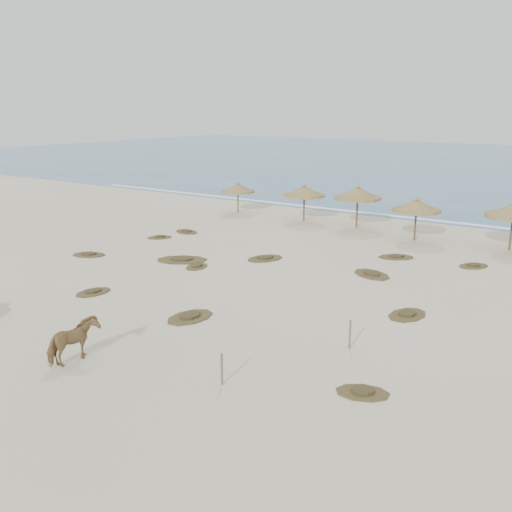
# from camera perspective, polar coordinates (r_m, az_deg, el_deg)

# --- Properties ---
(ground) EXTENTS (160.00, 160.00, 0.00)m
(ground) POSITION_cam_1_polar(r_m,az_deg,el_deg) (25.33, -5.27, -5.43)
(ground) COLOR beige
(ground) RESTS_ON ground
(foam_line) EXTENTS (70.00, 0.60, 0.01)m
(foam_line) POSITION_cam_1_polar(r_m,az_deg,el_deg) (47.59, 15.12, 3.71)
(foam_line) COLOR white
(foam_line) RESTS_ON ground
(palapa_0) EXTENTS (3.14, 3.14, 2.62)m
(palapa_0) POSITION_cam_1_polar(r_m,az_deg,el_deg) (48.04, -1.82, 6.77)
(palapa_0) COLOR brown
(palapa_0) RESTS_ON ground
(palapa_1) EXTENTS (3.43, 3.43, 2.97)m
(palapa_1) POSITION_cam_1_polar(r_m,az_deg,el_deg) (44.42, 4.85, 6.42)
(palapa_1) COLOR brown
(palapa_1) RESTS_ON ground
(palapa_2) EXTENTS (4.18, 4.18, 3.23)m
(palapa_2) POSITION_cam_1_polar(r_m,az_deg,el_deg) (42.52, 10.15, 6.14)
(palapa_2) COLOR brown
(palapa_2) RESTS_ON ground
(palapa_3) EXTENTS (3.64, 3.64, 2.98)m
(palapa_3) POSITION_cam_1_polar(r_m,az_deg,el_deg) (39.27, 15.76, 4.82)
(palapa_3) COLOR brown
(palapa_3) RESTS_ON ground
(horse) EXTENTS (0.91, 1.89, 1.57)m
(horse) POSITION_cam_1_polar(r_m,az_deg,el_deg) (21.03, -17.81, -8.14)
(horse) COLOR olive
(horse) RESTS_ON ground
(fence_post_near) EXTENTS (0.09, 0.09, 1.08)m
(fence_post_near) POSITION_cam_1_polar(r_m,az_deg,el_deg) (18.69, -3.44, -11.22)
(fence_post_near) COLOR #655C4C
(fence_post_near) RESTS_ON ground
(fence_post_far) EXTENTS (0.09, 0.09, 1.12)m
(fence_post_far) POSITION_cam_1_polar(r_m,az_deg,el_deg) (21.52, 9.37, -7.72)
(fence_post_far) COLOR #655C4C
(fence_post_far) RESTS_ON ground
(scrub_0) EXTENTS (2.39, 2.00, 0.16)m
(scrub_0) POSITION_cam_1_polar(r_m,az_deg,el_deg) (35.79, -16.37, 0.15)
(scrub_0) COLOR brown
(scrub_0) RESTS_ON ground
(scrub_1) EXTENTS (3.54, 3.21, 0.16)m
(scrub_1) POSITION_cam_1_polar(r_m,az_deg,el_deg) (33.49, -7.43, -0.35)
(scrub_1) COLOR brown
(scrub_1) RESTS_ON ground
(scrub_2) EXTENTS (1.42, 1.85, 0.16)m
(scrub_2) POSITION_cam_1_polar(r_m,az_deg,el_deg) (31.98, -5.94, -1.03)
(scrub_2) COLOR brown
(scrub_2) RESTS_ON ground
(scrub_3) EXTENTS (2.76, 2.44, 0.16)m
(scrub_3) POSITION_cam_1_polar(r_m,az_deg,el_deg) (30.96, 11.50, -1.79)
(scrub_3) COLOR brown
(scrub_3) RESTS_ON ground
(scrub_4) EXTENTS (1.75, 2.32, 0.16)m
(scrub_4) POSITION_cam_1_polar(r_m,az_deg,el_deg) (25.43, 14.89, -5.68)
(scrub_4) COLOR brown
(scrub_4) RESTS_ON ground
(scrub_6) EXTENTS (2.22, 1.74, 0.16)m
(scrub_6) POSITION_cam_1_polar(r_m,az_deg,el_deg) (40.94, -6.95, 2.44)
(scrub_6) COLOR brown
(scrub_6) RESTS_ON ground
(scrub_7) EXTENTS (2.51, 2.36, 0.16)m
(scrub_7) POSITION_cam_1_polar(r_m,az_deg,el_deg) (34.82, 13.84, -0.08)
(scrub_7) COLOR brown
(scrub_7) RESTS_ON ground
(scrub_8) EXTENTS (1.91, 1.98, 0.16)m
(scrub_8) POSITION_cam_1_polar(r_m,az_deg,el_deg) (39.44, -9.62, 1.87)
(scrub_8) COLOR brown
(scrub_8) RESTS_ON ground
(scrub_9) EXTENTS (1.76, 2.43, 0.16)m
(scrub_9) POSITION_cam_1_polar(r_m,az_deg,el_deg) (24.50, -6.63, -6.05)
(scrub_9) COLOR brown
(scrub_9) RESTS_ON ground
(scrub_10) EXTENTS (2.00, 2.20, 0.16)m
(scrub_10) POSITION_cam_1_polar(r_m,az_deg,el_deg) (34.17, 20.92, -0.92)
(scrub_10) COLOR brown
(scrub_10) RESTS_ON ground
(scrub_11) EXTENTS (1.37, 1.93, 0.16)m
(scrub_11) POSITION_cam_1_polar(r_m,az_deg,el_deg) (28.58, -15.97, -3.47)
(scrub_11) COLOR brown
(scrub_11) RESTS_ON ground
(scrub_12) EXTENTS (1.98, 1.65, 0.16)m
(scrub_12) POSITION_cam_1_polar(r_m,az_deg,el_deg) (18.63, 10.60, -13.23)
(scrub_12) COLOR brown
(scrub_12) RESTS_ON ground
(scrub_13) EXTENTS (2.25, 2.69, 0.16)m
(scrub_13) POSITION_cam_1_polar(r_m,az_deg,el_deg) (33.49, 0.90, -0.23)
(scrub_13) COLOR brown
(scrub_13) RESTS_ON ground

